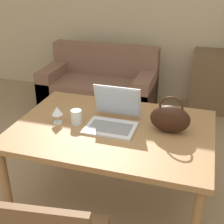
# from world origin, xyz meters

# --- Properties ---
(wall_back) EXTENTS (10.00, 0.06, 2.70)m
(wall_back) POSITION_xyz_m (0.00, 3.28, 1.35)
(wall_back) COLOR beige
(wall_back) RESTS_ON ground_plane
(dining_table) EXTENTS (1.40, 0.98, 0.76)m
(dining_table) POSITION_xyz_m (-0.11, 0.82, 0.68)
(dining_table) COLOR olive
(dining_table) RESTS_ON ground_plane
(couch) EXTENTS (1.45, 0.77, 0.82)m
(couch) POSITION_xyz_m (-0.84, 2.63, 0.29)
(couch) COLOR #7F5B4C
(couch) RESTS_ON ground_plane
(laptop) EXTENTS (0.35, 0.34, 0.27)m
(laptop) POSITION_xyz_m (-0.12, 0.87, 0.83)
(laptop) COLOR silver
(laptop) RESTS_ON dining_table
(drinking_glass) EXTENTS (0.08, 0.08, 0.11)m
(drinking_glass) POSITION_xyz_m (-0.37, 0.80, 0.81)
(drinking_glass) COLOR silver
(drinking_glass) RESTS_ON dining_table
(wine_glass) EXTENTS (0.08, 0.08, 0.13)m
(wine_glass) POSITION_xyz_m (-0.51, 0.77, 0.85)
(wine_glass) COLOR silver
(wine_glass) RESTS_ON dining_table
(handbag) EXTENTS (0.27, 0.13, 0.26)m
(handbag) POSITION_xyz_m (0.28, 0.87, 0.86)
(handbag) COLOR black
(handbag) RESTS_ON dining_table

